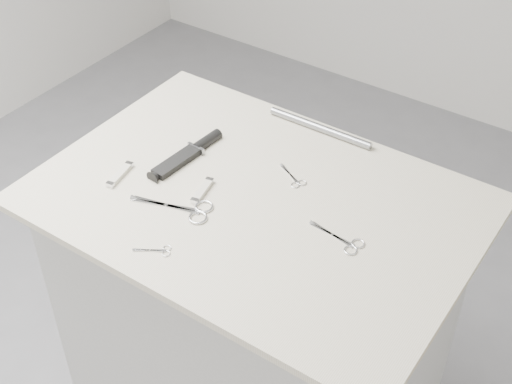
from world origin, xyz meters
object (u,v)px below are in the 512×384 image
Objects in this scene: embroidery_scissors_a at (345,242)px; embroidery_scissors_b at (294,179)px; sheathed_knife at (191,152)px; metal_rail at (320,128)px; plinth at (255,329)px; pocket_knife_b at (202,190)px; large_shears at (189,210)px; tiny_scissors at (158,251)px; pocket_knife_a at (120,174)px.

embroidery_scissors_a and embroidery_scissors_b have the same top height.
embroidery_scissors_a is 0.47m from sheathed_knife.
embroidery_scissors_b is 0.31× the size of metal_rail.
embroidery_scissors_a is at bearing -52.05° from metal_rail.
pocket_knife_b is at bearing -154.20° from plinth.
embroidery_scissors_a is (0.34, 0.11, -0.00)m from large_shears.
embroidery_scissors_a is 0.40m from tiny_scissors.
plinth is 0.53m from sheathed_knife.
metal_rail is at bearing -45.15° from pocket_knife_a.
pocket_knife_a is (-0.09, -0.16, -0.00)m from sheathed_knife.
tiny_scissors is at bearing -105.34° from plinth.
pocket_knife_a is (-0.21, 0.01, 0.00)m from large_shears.
sheathed_knife reaches higher than embroidery_scissors_a.
plinth is 0.49m from pocket_knife_b.
metal_rail is (-0.26, 0.33, 0.01)m from embroidery_scissors_a.
plinth is 0.48m from embroidery_scissors_b.
metal_rail is (0.06, 0.57, 0.01)m from tiny_scissors.
metal_rail is at bearing 134.89° from embroidery_scissors_a.
embroidery_scissors_a is 1.41× the size of pocket_knife_b.
sheathed_knife reaches higher than pocket_knife_a.
sheathed_knife reaches higher than plinth.
pocket_knife_a is 0.21m from pocket_knife_b.
sheathed_knife reaches higher than metal_rail.
embroidery_scissors_a and tiny_scissors have the same top height.
embroidery_scissors_a is 0.36m from pocket_knife_b.
embroidery_scissors_b is (0.04, 0.11, 0.47)m from plinth.
pocket_knife_a is at bearing 161.49° from large_shears.
embroidery_scissors_a is at bearing -2.96° from embroidery_scissors_b.
embroidery_scissors_a is 1.72× the size of tiny_scissors.
plinth is at bearing -87.46° from metal_rail.
pocket_knife_b is (-0.04, 0.21, 0.00)m from tiny_scissors.
sheathed_knife is (-0.13, 0.17, 0.01)m from large_shears.
tiny_scissors is (0.03, -0.14, -0.00)m from large_shears.
pocket_knife_b is at bearing -166.57° from embroidery_scissors_a.
pocket_knife_b reaches higher than tiny_scissors.
sheathed_knife reaches higher than embroidery_scissors_b.
pocket_knife_a is at bearing 116.72° from tiny_scissors.
sheathed_knife is (-0.22, 0.04, 0.48)m from plinth.
plinth is 11.74× the size of tiny_scissors.
sheathed_knife is at bearing 36.31° from pocket_knife_b.
plinth is 6.82× the size of embroidery_scissors_a.
sheathed_knife is 2.28× the size of pocket_knife_a.
sheathed_knife is at bearing -38.62° from pocket_knife_a.
embroidery_scissors_b is at bearing 41.86° from large_shears.
pocket_knife_b is at bearing -126.48° from sheathed_knife.
pocket_knife_a reaches higher than embroidery_scissors_a.
pocket_knife_a is at bearing -119.74° from embroidery_scissors_b.
pocket_knife_a is 0.52m from metal_rail.
pocket_knife_b is at bearing -105.43° from embroidery_scissors_b.
embroidery_scissors_a is 0.59× the size of sheathed_knife.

